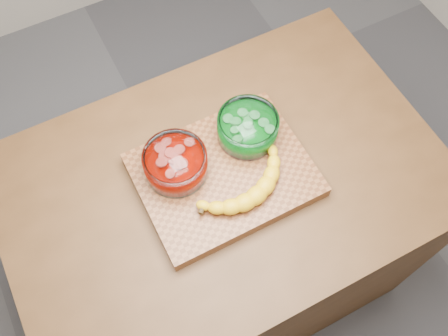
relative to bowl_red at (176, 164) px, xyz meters
name	(u,v)px	position (x,y,z in m)	size (l,w,h in m)	color
ground	(224,271)	(0.11, -0.06, -0.98)	(3.50, 3.50, 0.00)	#56555A
counter	(224,235)	(0.11, -0.06, -0.53)	(1.20, 0.80, 0.90)	#4D2F17
cutting_board	(224,175)	(0.11, -0.06, -0.06)	(0.45, 0.35, 0.04)	brown
bowl_red	(176,164)	(0.00, 0.00, 0.00)	(0.17, 0.17, 0.08)	white
bowl_green	(248,128)	(0.22, 0.01, 0.00)	(0.16, 0.16, 0.08)	white
banana	(243,184)	(0.13, -0.12, -0.02)	(0.30, 0.17, 0.04)	gold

